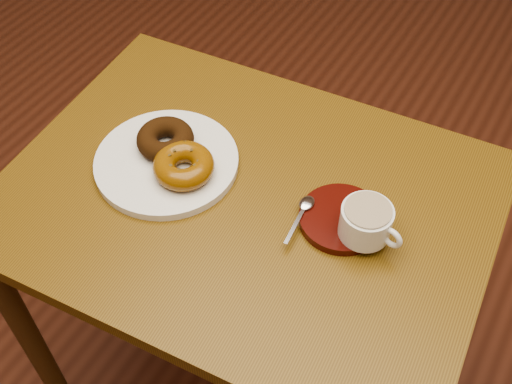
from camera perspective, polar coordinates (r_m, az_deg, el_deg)
The scene contains 7 objects.
cafe_table at distance 1.16m, azimuth -0.85°, elevation -4.09°, with size 0.85×0.66×0.75m.
donut_plate at distance 1.12m, azimuth -7.95°, elevation 2.66°, with size 0.25×0.25×0.02m, color white.
donut_cinnamon at distance 1.12m, azimuth -8.06°, elevation 4.67°, with size 0.10×0.10×0.04m, color #311A09.
donut_caramel at distance 1.07m, azimuth -6.45°, elevation 2.35°, with size 0.13×0.13×0.04m.
saucer at distance 1.03m, azimuth 7.60°, elevation -2.36°, with size 0.14×0.14×0.01m, color #3B0C08.
coffee_cup at distance 0.99m, azimuth 9.81°, elevation -2.61°, with size 0.11×0.08×0.06m.
teaspoon at distance 1.03m, azimuth 4.33°, elevation -1.37°, with size 0.02×0.11×0.01m.
Camera 1 is at (0.07, -0.43, 1.57)m, focal length 45.00 mm.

